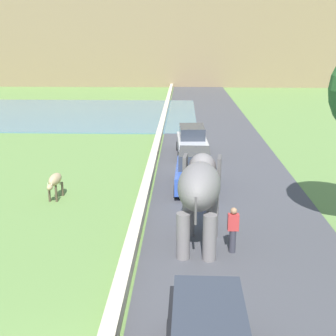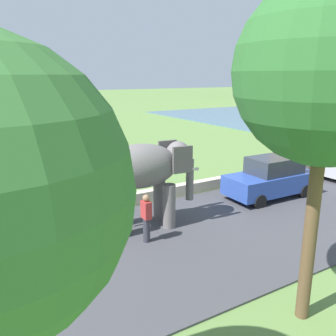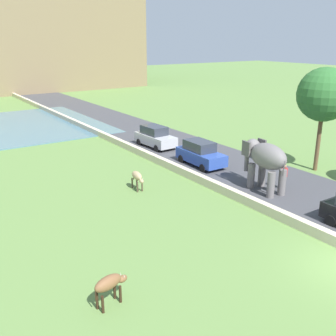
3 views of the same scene
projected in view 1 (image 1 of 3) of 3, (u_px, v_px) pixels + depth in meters
road_surface at (218, 155)px, 26.99m from camera, size 7.00×120.00×0.06m
barrier_wall at (153, 160)px, 25.13m from camera, size 0.40×110.00×0.52m
lake at (5, 113)px, 42.14m from camera, size 36.00×18.00×0.08m
elephant at (200, 189)px, 14.84m from camera, size 1.68×3.54×2.99m
person_beside_elephant at (233, 229)px, 14.56m from camera, size 0.36×0.22×1.63m
car_blue at (194, 170)px, 20.94m from camera, size 1.88×4.04×1.80m
car_silver at (192, 141)px, 26.78m from camera, size 1.93×4.07×1.80m
cow_tan at (55, 181)px, 19.58m from camera, size 0.54×1.41×1.15m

